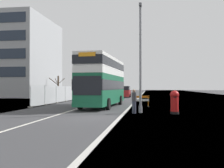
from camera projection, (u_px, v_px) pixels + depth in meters
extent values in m
cube|color=#38383A|center=(89.00, 118.00, 16.58)|extent=(140.00, 280.00, 0.10)
cube|color=#B2AFA8|center=(120.00, 118.00, 16.30)|extent=(0.24, 196.00, 0.01)
cube|color=silver|center=(51.00, 117.00, 16.94)|extent=(0.16, 168.00, 0.01)
cube|color=#145638|center=(103.00, 89.00, 25.57)|extent=(3.03, 11.08, 2.72)
cube|color=silver|center=(103.00, 73.00, 25.59)|extent=(3.03, 11.08, 0.40)
cube|color=silver|center=(103.00, 65.00, 25.60)|extent=(3.00, 10.97, 1.31)
cube|color=black|center=(103.00, 85.00, 25.57)|extent=(3.06, 11.19, 0.87)
cube|color=black|center=(103.00, 65.00, 25.60)|extent=(3.04, 11.14, 0.72)
cube|color=black|center=(87.00, 86.00, 20.17)|extent=(2.27, 0.18, 1.50)
cube|color=orange|center=(87.00, 54.00, 20.20)|extent=(1.36, 0.13, 0.32)
cube|color=#145638|center=(103.00, 101.00, 25.56)|extent=(3.06, 11.19, 0.36)
cylinder|color=black|center=(80.00, 104.00, 22.46)|extent=(0.35, 1.01, 1.00)
cylinder|color=black|center=(108.00, 104.00, 21.98)|extent=(0.35, 1.01, 1.00)
cylinder|color=black|center=(98.00, 100.00, 28.75)|extent=(0.35, 1.01, 1.00)
cylinder|color=black|center=(120.00, 100.00, 28.28)|extent=(0.35, 1.01, 1.00)
cylinder|color=gray|center=(140.00, 60.00, 19.54)|extent=(0.18, 0.18, 8.00)
cube|color=slate|center=(140.00, 5.00, 19.58)|extent=(0.20, 0.70, 0.20)
cylinder|color=gray|center=(140.00, 110.00, 19.50)|extent=(0.29, 0.29, 0.50)
cylinder|color=black|center=(175.00, 113.00, 18.69)|extent=(0.62, 0.62, 0.18)
cylinder|color=#B71414|center=(175.00, 103.00, 18.70)|extent=(0.57, 0.57, 1.20)
sphere|color=#B71414|center=(175.00, 95.00, 18.71)|extent=(0.64, 0.64, 0.64)
cube|color=black|center=(175.00, 97.00, 18.41)|extent=(0.22, 0.03, 0.07)
cube|color=orange|center=(141.00, 97.00, 25.32)|extent=(1.57, 0.45, 0.20)
cube|color=white|center=(141.00, 100.00, 25.32)|extent=(1.57, 0.45, 0.20)
cube|color=orange|center=(134.00, 102.00, 25.25)|extent=(0.08, 0.08, 0.98)
cube|color=black|center=(134.00, 106.00, 25.25)|extent=(0.24, 0.46, 0.08)
cube|color=orange|center=(148.00, 102.00, 25.38)|extent=(0.08, 0.08, 0.98)
cube|color=black|center=(148.00, 106.00, 25.37)|extent=(0.24, 0.46, 0.08)
cube|color=#A8AAAD|center=(38.00, 96.00, 26.03)|extent=(0.04, 3.26, 1.99)
cube|color=#A8AAAD|center=(51.00, 95.00, 29.40)|extent=(0.04, 3.26, 1.99)
cube|color=#A8AAAD|center=(61.00, 94.00, 32.76)|extent=(0.04, 3.26, 1.99)
cube|color=#A8AAAD|center=(69.00, 93.00, 36.13)|extent=(0.04, 3.26, 1.99)
cube|color=#A8AAAD|center=(76.00, 93.00, 39.49)|extent=(0.04, 3.26, 1.99)
cube|color=#A8AAAD|center=(82.00, 92.00, 42.86)|extent=(0.04, 3.26, 1.99)
cube|color=#A8AAAD|center=(87.00, 92.00, 46.22)|extent=(0.04, 3.26, 1.99)
cube|color=#A8AAAD|center=(91.00, 92.00, 49.59)|extent=(0.04, 3.26, 1.99)
cylinder|color=#939699|center=(30.00, 96.00, 24.35)|extent=(0.06, 0.06, 2.09)
cube|color=gray|center=(30.00, 107.00, 24.34)|extent=(0.44, 0.20, 0.12)
cylinder|color=#939699|center=(45.00, 95.00, 27.71)|extent=(0.06, 0.06, 2.09)
cube|color=gray|center=(45.00, 105.00, 27.70)|extent=(0.44, 0.20, 0.12)
cylinder|color=#939699|center=(56.00, 94.00, 31.08)|extent=(0.06, 0.06, 2.09)
cube|color=gray|center=(56.00, 103.00, 31.07)|extent=(0.44, 0.20, 0.12)
cylinder|color=#939699|center=(65.00, 94.00, 34.44)|extent=(0.06, 0.06, 2.09)
cube|color=gray|center=(65.00, 101.00, 34.43)|extent=(0.44, 0.20, 0.12)
cylinder|color=#939699|center=(73.00, 93.00, 37.81)|extent=(0.06, 0.06, 2.09)
cube|color=gray|center=(73.00, 100.00, 37.80)|extent=(0.44, 0.20, 0.12)
cylinder|color=#939699|center=(79.00, 93.00, 41.17)|extent=(0.06, 0.06, 2.09)
cube|color=gray|center=(79.00, 99.00, 41.16)|extent=(0.44, 0.20, 0.12)
cylinder|color=#939699|center=(84.00, 92.00, 44.54)|extent=(0.06, 0.06, 2.09)
cube|color=gray|center=(84.00, 98.00, 44.53)|extent=(0.44, 0.20, 0.12)
cylinder|color=#939699|center=(89.00, 92.00, 47.90)|extent=(0.06, 0.06, 2.09)
cube|color=gray|center=(89.00, 97.00, 47.89)|extent=(0.44, 0.20, 0.12)
cylinder|color=#939699|center=(93.00, 91.00, 51.27)|extent=(0.06, 0.06, 2.09)
cube|color=gray|center=(93.00, 96.00, 51.26)|extent=(0.44, 0.20, 0.12)
cube|color=black|center=(96.00, 94.00, 42.18)|extent=(1.89, 3.86, 1.23)
cube|color=black|center=(96.00, 88.00, 42.19)|extent=(1.74, 2.12, 0.78)
cylinder|color=black|center=(103.00, 97.00, 43.23)|extent=(0.20, 0.60, 0.60)
cylinder|color=black|center=(92.00, 97.00, 43.50)|extent=(0.20, 0.60, 0.60)
cylinder|color=black|center=(100.00, 97.00, 40.86)|extent=(0.20, 0.60, 0.60)
cylinder|color=black|center=(88.00, 97.00, 41.13)|extent=(0.20, 0.60, 0.60)
cube|color=maroon|center=(125.00, 93.00, 48.03)|extent=(1.81, 4.45, 1.17)
cube|color=black|center=(125.00, 88.00, 48.04)|extent=(1.67, 2.45, 0.66)
cylinder|color=black|center=(130.00, 96.00, 49.26)|extent=(0.20, 0.60, 0.60)
cylinder|color=black|center=(121.00, 95.00, 49.52)|extent=(0.20, 0.60, 0.60)
cylinder|color=black|center=(129.00, 96.00, 46.53)|extent=(0.20, 0.60, 0.60)
cylinder|color=black|center=(119.00, 96.00, 46.79)|extent=(0.20, 0.60, 0.60)
cube|color=gray|center=(126.00, 92.00, 54.27)|extent=(1.87, 4.17, 1.19)
cube|color=black|center=(126.00, 88.00, 54.28)|extent=(1.72, 2.29, 0.72)
cylinder|color=black|center=(131.00, 95.00, 55.41)|extent=(0.20, 0.60, 0.60)
cylinder|color=black|center=(122.00, 95.00, 55.68)|extent=(0.20, 0.60, 0.60)
cylinder|color=black|center=(130.00, 95.00, 52.85)|extent=(0.20, 0.60, 0.60)
cylinder|color=black|center=(121.00, 95.00, 53.12)|extent=(0.20, 0.60, 0.60)
cylinder|color=#4C3D2D|center=(58.00, 86.00, 51.36)|extent=(0.32, 0.32, 4.13)
cylinder|color=#4C3D2D|center=(61.00, 81.00, 51.15)|extent=(1.47, 0.35, 1.15)
cylinder|color=#4C3D2D|center=(59.00, 82.00, 51.97)|extent=(0.38, 1.25, 0.84)
cylinder|color=#4C3D2D|center=(54.00, 81.00, 51.28)|extent=(1.90, 0.61, 1.57)
cylinder|color=#4C3D2D|center=(57.00, 82.00, 50.78)|extent=(0.33, 1.32, 1.31)
cylinder|color=#2D3342|center=(134.00, 107.00, 19.03)|extent=(0.29, 0.29, 0.91)
cylinder|color=#333338|center=(134.00, 97.00, 19.04)|extent=(0.34, 0.34, 0.64)
sphere|color=#937056|center=(134.00, 91.00, 19.04)|extent=(0.22, 0.22, 0.22)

